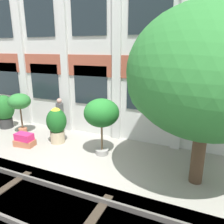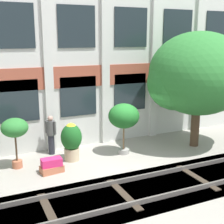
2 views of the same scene
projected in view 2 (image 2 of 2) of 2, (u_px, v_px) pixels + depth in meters
The scene contains 9 objects.
ground_plane at pixel (131, 161), 12.20m from camera, with size 80.00×80.00×0.00m, color #9E998E.
apartment_facade at pixel (103, 46), 13.67m from camera, with size 15.44×0.64×8.73m.
rail_tracks at pixel (164, 189), 10.23m from camera, with size 23.08×2.80×0.43m.
broadleaf_tree at pixel (198, 76), 13.26m from camera, with size 4.44×4.23×4.99m.
potted_plant_tall_urn at pixel (15, 130), 11.26m from camera, with size 0.98×0.98×1.89m.
potted_plant_terracotta_small at pixel (124, 117), 12.66m from camera, with size 1.27×1.27×2.12m.
potted_plant_square_trough at pixel (52, 166), 11.12m from camera, with size 0.85×0.55×0.53m.
potted_plant_fluted_column at pixel (71, 139), 12.13m from camera, with size 0.82×0.82×1.51m.
resident_by_doorway at pixel (51, 134), 12.77m from camera, with size 0.37×0.43×1.64m.
Camera 2 is at (-5.44, -10.07, 4.71)m, focal length 50.00 mm.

